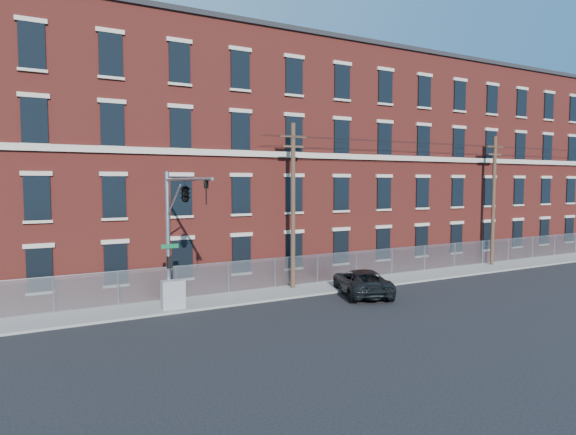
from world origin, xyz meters
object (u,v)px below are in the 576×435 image
(utility_pole_near, at_px, (293,203))
(utility_cabinet, at_px, (173,294))
(traffic_signal_mast, at_px, (181,208))
(pickup_truck, at_px, (362,282))

(utility_pole_near, height_order, utility_cabinet, utility_pole_near)
(traffic_signal_mast, distance_m, utility_cabinet, 4.97)
(pickup_truck, bearing_deg, utility_pole_near, -26.55)
(traffic_signal_mast, distance_m, utility_pole_near, 8.70)
(utility_pole_near, relative_size, utility_cabinet, 6.87)
(utility_pole_near, distance_m, utility_cabinet, 9.17)
(traffic_signal_mast, relative_size, utility_pole_near, 0.70)
(pickup_truck, xyz_separation_m, utility_cabinet, (-10.71, 1.74, 0.09))
(utility_pole_near, xyz_separation_m, utility_cabinet, (-7.87, -1.40, -4.49))
(pickup_truck, bearing_deg, traffic_signal_mast, 22.77)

